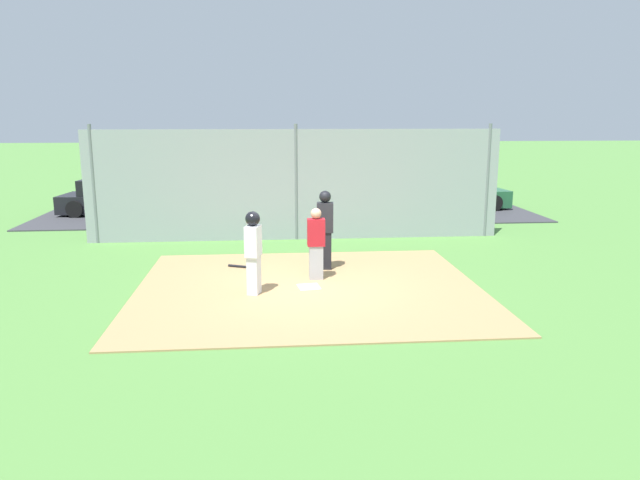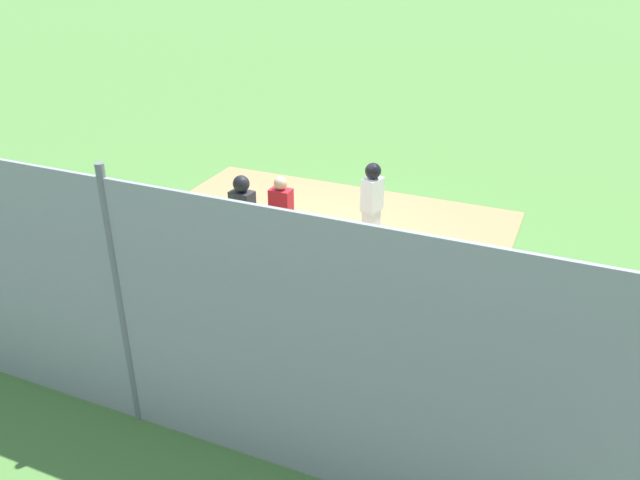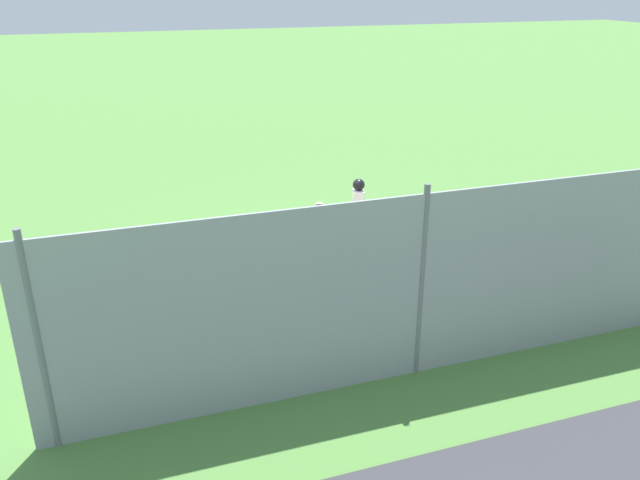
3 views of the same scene
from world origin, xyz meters
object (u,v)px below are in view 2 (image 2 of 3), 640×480
object	(u,v)px
umpire	(244,224)
baseball_bat	(344,304)
home_plate	(308,244)
runner	(372,201)
catcher	(281,217)

from	to	relation	value
umpire	baseball_bat	bearing A→B (deg)	-91.55
home_plate	runner	xyz separation A→B (m)	(1.14, 0.34, 0.96)
runner	baseball_bat	bearing A→B (deg)	114.00
catcher	umpire	bearing A→B (deg)	161.98
runner	baseball_bat	distance (m)	2.31
catcher	umpire	distance (m)	0.91
home_plate	umpire	bearing A→B (deg)	-108.00
home_plate	umpire	xyz separation A→B (m)	(-0.49, -1.51, 0.98)
catcher	umpire	world-z (taller)	umpire
catcher	baseball_bat	size ratio (longest dim) A/B	1.94
umpire	home_plate	bearing A→B (deg)	-12.37
baseball_bat	catcher	bearing A→B (deg)	-9.81
umpire	baseball_bat	xyz separation A→B (m)	(1.91, -0.24, -0.96)
catcher	baseball_bat	bearing A→B (deg)	-123.54
catcher	baseball_bat	world-z (taller)	catcher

